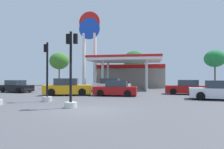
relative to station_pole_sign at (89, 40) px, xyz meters
The scene contains 14 objects.
ground_plane 24.02m from the station_pole_sign, 73.61° to the right, with size 90.00×90.00×0.00m, color #56565B.
gas_station 8.82m from the station_pole_sign, 24.66° to the left, with size 11.67×12.79×4.68m.
station_pole_sign is the anchor object (origin of this frame).
car_0 18.30m from the station_pole_sign, 37.44° to the right, with size 4.26×2.21×1.47m.
car_1 15.32m from the station_pole_sign, 81.90° to the right, with size 4.88×3.02×1.63m.
car_2 22.42m from the station_pole_sign, 45.53° to the right, with size 4.37×2.37×1.49m.
car_3 16.47m from the station_pole_sign, 63.71° to the right, with size 4.00×1.85×1.43m.
car_4 14.15m from the station_pole_sign, 116.58° to the right, with size 4.20×2.51×1.41m.
car_5 11.49m from the station_pole_sign, 55.64° to the right, with size 4.64×2.39×1.60m.
traffic_signal_0 19.92m from the station_pole_sign, 82.39° to the right, with size 0.68×0.70×4.22m.
traffic_signal_1 22.73m from the station_pole_sign, 75.89° to the right, with size 0.70×0.71×4.32m.
tree_0 14.14m from the station_pole_sign, 134.97° to the left, with size 4.20×4.20×7.16m.
tree_1 10.80m from the station_pole_sign, 50.35° to the left, with size 4.27×4.27×6.90m.
tree_2 24.38m from the station_pole_sign, 24.99° to the left, with size 3.96×3.96×6.98m.
Camera 1 is at (3.35, -10.47, 1.71)m, focal length 33.05 mm.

